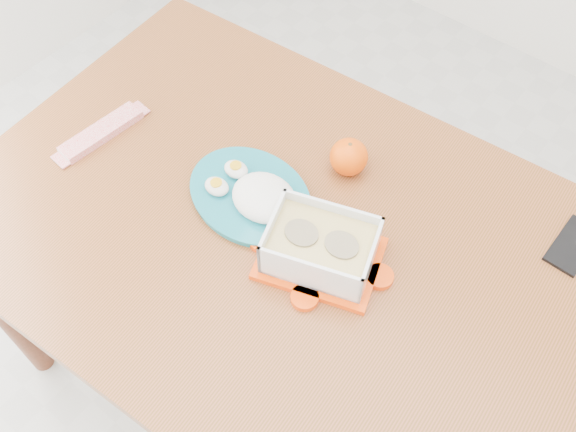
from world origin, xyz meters
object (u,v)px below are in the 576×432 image
Objects in this scene: smartphone at (573,245)px; food_container at (321,247)px; orange_fruit at (349,157)px; rice_plate at (254,194)px; dining_table at (288,255)px.

food_container is at bearing -136.81° from smartphone.
orange_fruit is 0.22m from rice_plate.
smartphone is at bearing 35.19° from rice_plate.
dining_table is 0.24m from orange_fruit.
food_container is 0.89× the size of rice_plate.
rice_plate is (-0.10, 0.02, 0.11)m from dining_table.
food_container is 0.20m from rice_plate.
dining_table is 17.44× the size of orange_fruit.
food_container is at bearing -10.82° from dining_table.
rice_plate is (-0.19, 0.03, -0.02)m from food_container.
dining_table is at bearing -88.98° from orange_fruit.
smartphone is (0.46, 0.12, -0.04)m from orange_fruit.
smartphone is at bearing 23.50° from food_container.
food_container is 3.36× the size of orange_fruit.
dining_table is 4.65× the size of rice_plate.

